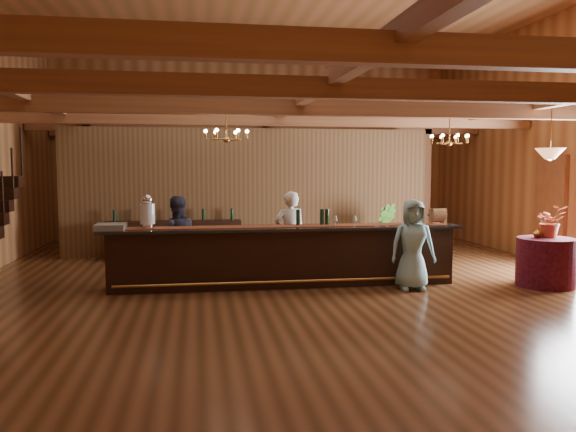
{
  "coord_description": "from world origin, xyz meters",
  "views": [
    {
      "loc": [
        -1.79,
        -10.31,
        2.18
      ],
      "look_at": [
        -0.05,
        0.44,
        1.21
      ],
      "focal_mm": 35.0,
      "sensor_mm": 36.0,
      "label": 1
    }
  ],
  "objects": [
    {
      "name": "floor",
      "position": [
        0.0,
        0.0,
        0.0
      ],
      "size": [
        14.0,
        14.0,
        0.0
      ],
      "primitive_type": "plane",
      "color": "brown",
      "rests_on": "ground"
    },
    {
      "name": "wall_back",
      "position": [
        0.0,
        7.0,
        2.75
      ],
      "size": [
        12.0,
        0.1,
        5.5
      ],
      "primitive_type": "cube",
      "color": "#B57B43",
      "rests_on": "floor"
    },
    {
      "name": "wall_front",
      "position": [
        0.0,
        -7.0,
        2.75
      ],
      "size": [
        12.0,
        0.1,
        5.5
      ],
      "primitive_type": "cube",
      "color": "#B57B43",
      "rests_on": "floor"
    },
    {
      "name": "beam_grid",
      "position": [
        0.0,
        0.51,
        3.24
      ],
      "size": [
        11.9,
        13.9,
        0.39
      ],
      "color": "#97562D",
      "rests_on": "wall_left"
    },
    {
      "name": "support_posts",
      "position": [
        0.0,
        -0.5,
        1.6
      ],
      "size": [
        9.2,
        10.2,
        3.2
      ],
      "color": "#97562D",
      "rests_on": "floor"
    },
    {
      "name": "partition_wall",
      "position": [
        -0.5,
        3.5,
        1.55
      ],
      "size": [
        9.0,
        0.18,
        3.1
      ],
      "primitive_type": "cube",
      "color": "brown",
      "rests_on": "floor"
    },
    {
      "name": "window_right_back",
      "position": [
        5.95,
        1.0,
        1.55
      ],
      "size": [
        0.12,
        1.05,
        1.75
      ],
      "primitive_type": "cube",
      "color": "white",
      "rests_on": "wall_right"
    },
    {
      "name": "backroom_boxes",
      "position": [
        -0.29,
        5.5,
        0.53
      ],
      "size": [
        4.1,
        0.6,
        1.1
      ],
      "color": "black",
      "rests_on": "floor"
    },
    {
      "name": "tasting_bar",
      "position": [
        -0.24,
        -0.3,
        0.55
      ],
      "size": [
        6.52,
        0.92,
        1.1
      ],
      "rotation": [
        0.0,
        0.0,
        -0.01
      ],
      "color": "black",
      "rests_on": "floor"
    },
    {
      "name": "beverage_dispenser",
      "position": [
        -2.66,
        -0.22,
        1.37
      ],
      "size": [
        0.26,
        0.26,
        0.6
      ],
      "color": "silver",
      "rests_on": "tasting_bar"
    },
    {
      "name": "glass_rack_tray",
      "position": [
        -3.28,
        -0.31,
        1.14
      ],
      "size": [
        0.5,
        0.5,
        0.1
      ],
      "primitive_type": "cube",
      "color": "gray",
      "rests_on": "tasting_bar"
    },
    {
      "name": "raffle_drum",
      "position": [
        2.68,
        -0.38,
        1.26
      ],
      "size": [
        0.34,
        0.24,
        0.3
      ],
      "color": "#A36A3D",
      "rests_on": "tasting_bar"
    },
    {
      "name": "bar_bottle_0",
      "position": [
        0.04,
        -0.17,
        1.24
      ],
      "size": [
        0.07,
        0.07,
        0.3
      ],
      "primitive_type": "cylinder",
      "color": "black",
      "rests_on": "tasting_bar"
    },
    {
      "name": "bar_bottle_1",
      "position": [
        0.49,
        -0.18,
        1.24
      ],
      "size": [
        0.07,
        0.07,
        0.3
      ],
      "primitive_type": "cylinder",
      "color": "black",
      "rests_on": "tasting_bar"
    },
    {
      "name": "bar_bottle_2",
      "position": [
        0.59,
        -0.18,
        1.24
      ],
      "size": [
        0.07,
        0.07,
        0.3
      ],
      "primitive_type": "cylinder",
      "color": "black",
      "rests_on": "tasting_bar"
    },
    {
      "name": "backbar_shelf",
      "position": [
        -2.34,
        3.23,
        0.44
      ],
      "size": [
        3.17,
        0.73,
        0.88
      ],
      "primitive_type": "cube",
      "rotation": [
        0.0,
        0.0,
        0.08
      ],
      "color": "black",
      "rests_on": "floor"
    },
    {
      "name": "round_table",
      "position": [
        4.44,
        -1.12,
        0.44
      ],
      "size": [
        1.02,
        1.02,
        0.88
      ],
      "primitive_type": "cylinder",
      "color": "#5B1427",
      "rests_on": "floor"
    },
    {
      "name": "chandelier_left",
      "position": [
        -1.24,
        0.14,
        2.76
      ],
      "size": [
        0.8,
        0.8,
        0.59
      ],
      "color": "#B57D3A",
      "rests_on": "beam_grid"
    },
    {
      "name": "chandelier_right",
      "position": [
        3.38,
        0.7,
        2.74
      ],
      "size": [
        0.8,
        0.8,
        0.61
      ],
      "color": "#B57D3A",
      "rests_on": "beam_grid"
    },
    {
      "name": "pendant_lamp",
      "position": [
        4.44,
        -1.12,
        2.4
      ],
      "size": [
        0.52,
        0.52,
        0.9
      ],
      "color": "#B57D3A",
      "rests_on": "beam_grid"
    },
    {
      "name": "bartender",
      "position": [
        -0.0,
        0.48,
        0.85
      ],
      "size": [
        0.63,
        0.43,
        1.69
      ],
      "primitive_type": "imported",
      "rotation": [
        0.0,
        0.0,
        3.18
      ],
      "color": "white",
      "rests_on": "floor"
    },
    {
      "name": "staff_second",
      "position": [
        -2.19,
        0.4,
        0.81
      ],
      "size": [
        0.85,
        0.7,
        1.62
      ],
      "primitive_type": "imported",
      "rotation": [
        0.0,
        0.0,
        3.25
      ],
      "color": "#2E2C3E",
      "rests_on": "floor"
    },
    {
      "name": "guest",
      "position": [
        1.94,
        -1.0,
        0.8
      ],
      "size": [
        0.84,
        0.6,
        1.6
      ],
      "primitive_type": "imported",
      "rotation": [
        0.0,
        0.0,
        -0.11
      ],
      "color": "#87C0C7",
      "rests_on": "floor"
    },
    {
      "name": "floor_plant",
      "position": [
        2.63,
        2.7,
        0.65
      ],
      "size": [
        0.76,
        0.63,
        1.29
      ],
      "primitive_type": "imported",
      "rotation": [
        0.0,
        0.0,
        -0.09
      ],
      "color": "#3A7322",
      "rests_on": "floor"
    },
    {
      "name": "table_flowers",
      "position": [
        4.57,
        -1.02,
        1.18
      ],
      "size": [
        0.59,
        0.53,
        0.59
      ],
      "primitive_type": "imported",
      "rotation": [
        0.0,
        0.0,
        -0.14
      ],
      "color": "#AF4425",
      "rests_on": "round_table"
    },
    {
      "name": "table_vase",
      "position": [
        4.34,
        -1.01,
        1.02
      ],
      "size": [
        0.18,
        0.18,
        0.28
      ],
      "primitive_type": "imported",
      "rotation": [
        0.0,
        0.0,
        -0.42
      ],
      "color": "#B57D3A",
      "rests_on": "round_table"
    }
  ]
}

